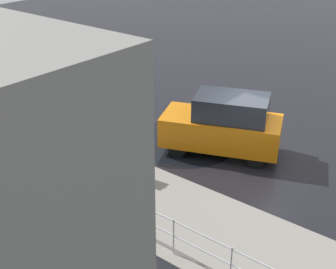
# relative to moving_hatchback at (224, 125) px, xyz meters

# --- Properties ---
(ground_plane) EXTENTS (60.00, 60.00, 0.00)m
(ground_plane) POSITION_rel_moving_hatchback_xyz_m (-1.06, -0.35, -1.03)
(ground_plane) COLOR black
(kerb_strip) EXTENTS (24.00, 3.20, 0.04)m
(kerb_strip) POSITION_rel_moving_hatchback_xyz_m (-1.06, 3.85, -1.01)
(kerb_strip) COLOR gray
(kerb_strip) RESTS_ON ground
(moving_hatchback) EXTENTS (4.25, 3.05, 2.06)m
(moving_hatchback) POSITION_rel_moving_hatchback_xyz_m (0.00, 0.00, 0.00)
(moving_hatchback) COLOR orange
(moving_hatchback) RESTS_ON ground
(fire_hydrant) EXTENTS (0.42, 0.31, 0.80)m
(fire_hydrant) POSITION_rel_moving_hatchback_xyz_m (2.82, 2.78, -0.63)
(fire_hydrant) COLOR gold
(fire_hydrant) RESTS_ON ground
(pedestrian) EXTENTS (0.32, 0.55, 1.62)m
(pedestrian) POSITION_rel_moving_hatchback_xyz_m (4.02, 2.46, -0.07)
(pedestrian) COLOR #1E8C4C
(pedestrian) RESTS_ON ground
(metal_railing) EXTENTS (7.91, 0.04, 1.05)m
(metal_railing) POSITION_rel_moving_hatchback_xyz_m (-2.70, 5.15, -0.31)
(metal_railing) COLOR #B7BABF
(metal_railing) RESTS_ON ground
(sign_post) EXTENTS (0.07, 0.44, 2.40)m
(sign_post) POSITION_rel_moving_hatchback_xyz_m (2.48, 3.33, 0.55)
(sign_post) COLOR #4C4C51
(sign_post) RESTS_ON ground
(puddle_patch) EXTENTS (3.90, 3.90, 0.01)m
(puddle_patch) POSITION_rel_moving_hatchback_xyz_m (1.52, 0.21, -1.02)
(puddle_patch) COLOR black
(puddle_patch) RESTS_ON ground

